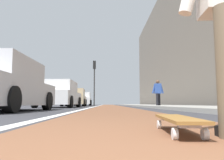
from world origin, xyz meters
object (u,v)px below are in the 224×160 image
object	(u,v)px
skateboard	(177,120)
parked_car_near	(2,86)
parked_car_mid	(59,95)
pedestrian_distant	(158,92)
parked_car_end	(83,99)
traffic_light	(94,75)
parked_car_far	(74,98)

from	to	relation	value
skateboard	parked_car_near	world-z (taller)	parked_car_near
parked_car_mid	pedestrian_distant	xyz separation A→B (m)	(0.83, -5.81, 0.24)
parked_car_near	pedestrian_distant	size ratio (longest dim) A/B	2.65
parked_car_end	pedestrian_distant	bearing A→B (deg)	-154.32
traffic_light	parked_car_near	bearing A→B (deg)	174.02
parked_car_mid	skateboard	bearing A→B (deg)	-163.78
pedestrian_distant	parked_car_far	bearing A→B (deg)	45.29
parked_car_end	skateboard	bearing A→B (deg)	-172.32
parked_car_mid	traffic_light	world-z (taller)	traffic_light
parked_car_mid	parked_car_far	distance (m)	6.68
pedestrian_distant	traffic_light	bearing A→B (deg)	26.68
parked_car_mid	traffic_light	bearing A→B (deg)	-8.55
parked_car_far	skateboard	bearing A→B (deg)	-169.43
pedestrian_distant	parked_car_mid	bearing A→B (deg)	98.17
parked_car_far	parked_car_mid	bearing A→B (deg)	-179.21
skateboard	parked_car_near	size ratio (longest dim) A/B	0.19
parked_car_near	parked_car_end	xyz separation A→B (m)	(19.29, -0.21, 0.02)
parked_car_near	traffic_light	bearing A→B (deg)	-5.98
skateboard	parked_car_end	world-z (taller)	parked_car_end
parked_car_mid	traffic_light	distance (m)	9.94
parked_car_mid	parked_car_far	xyz separation A→B (m)	(6.68, 0.09, 0.00)
parked_car_far	traffic_light	bearing A→B (deg)	-28.07
pedestrian_distant	skateboard	bearing A→B (deg)	167.74
skateboard	parked_car_end	size ratio (longest dim) A/B	0.21
parked_car_far	parked_car_end	world-z (taller)	parked_car_end
traffic_light	skateboard	bearing A→B (deg)	-175.05
parked_car_near	parked_car_end	distance (m)	19.30
skateboard	parked_car_end	xyz separation A→B (m)	(24.02, 3.24, 0.62)
parked_car_end	pedestrian_distant	world-z (taller)	pedestrian_distant
parked_car_near	parked_car_mid	size ratio (longest dim) A/B	1.01
parked_car_mid	parked_car_near	bearing A→B (deg)	177.94
skateboard	parked_car_mid	size ratio (longest dim) A/B	0.20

